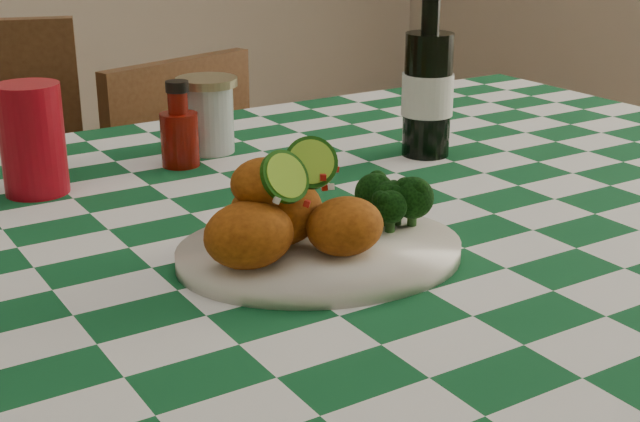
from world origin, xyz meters
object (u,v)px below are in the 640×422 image
plate (320,252)px  red_tumbler (32,139)px  beer_bottle (428,71)px  ketchup_bottle (179,124)px  wooden_chair_right (240,266)px  mason_jar (208,115)px  fried_chicken_pile (298,199)px

plate → red_tumbler: bearing=116.0°
plate → beer_bottle: 0.44m
ketchup_bottle → beer_bottle: (0.33, -0.14, 0.06)m
red_tumbler → beer_bottle: beer_bottle is taller
plate → wooden_chair_right: 0.95m
plate → wooden_chair_right: bearing=68.8°
mason_jar → wooden_chair_right: 0.61m
mason_jar → plate: bearing=-100.6°
fried_chicken_pile → red_tumbler: size_ratio=1.21×
plate → red_tumbler: (-0.19, 0.38, 0.06)m
beer_bottle → wooden_chair_right: (-0.03, 0.56, -0.50)m
mason_jar → fried_chicken_pile: bearing=-103.9°
ketchup_bottle → red_tumbler: bearing=-176.2°
mason_jar → wooden_chair_right: (0.23, 0.37, -0.43)m
plate → fried_chicken_pile: 0.07m
plate → wooden_chair_right: (0.32, 0.82, -0.38)m
fried_chicken_pile → red_tumbler: bearing=112.8°
fried_chicken_pile → ketchup_bottle: fried_chicken_pile is taller
fried_chicken_pile → mason_jar: size_ratio=1.54×
fried_chicken_pile → beer_bottle: size_ratio=0.69×
ketchup_bottle → wooden_chair_right: 0.67m
red_tumbler → beer_bottle: 0.55m
red_tumbler → mason_jar: size_ratio=1.27×
ketchup_bottle → plate: bearing=-92.6°
plate → mason_jar: mason_jar is taller
fried_chicken_pile → beer_bottle: beer_bottle is taller
ketchup_bottle → beer_bottle: 0.36m
plate → wooden_chair_right: wooden_chair_right is taller
red_tumbler → beer_bottle: (0.53, -0.13, 0.05)m
fried_chicken_pile → wooden_chair_right: 0.99m
red_tumbler → mason_jar: 0.28m
plate → fried_chicken_pile: (-0.03, 0.00, 0.06)m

